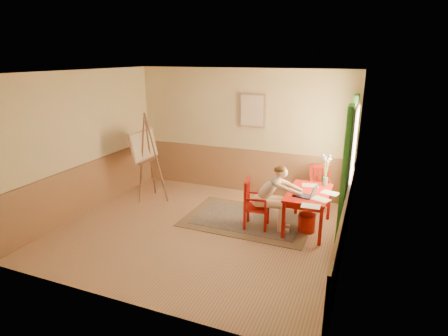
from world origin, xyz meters
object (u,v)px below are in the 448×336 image
at_px(table, 309,196).
at_px(laptop, 306,194).
at_px(figure, 272,195).
at_px(chair_left, 254,204).
at_px(chair_back, 320,188).
at_px(easel, 145,149).

xyz_separation_m(table, laptop, (-0.00, -0.27, 0.14)).
height_order(table, figure, figure).
xyz_separation_m(chair_left, chair_back, (0.98, 1.32, -0.00)).
bearing_deg(chair_back, chair_left, -126.55).
height_order(chair_back, figure, figure).
distance_m(chair_left, easel, 2.77).
xyz_separation_m(chair_back, laptop, (-0.06, -1.28, 0.31)).
bearing_deg(easel, chair_left, -11.19).
relative_size(figure, laptop, 2.93).
height_order(table, chair_back, chair_back).
bearing_deg(chair_back, easel, -167.46).
xyz_separation_m(table, chair_back, (0.06, 1.01, -0.17)).
xyz_separation_m(chair_left, laptop, (0.92, 0.05, 0.31)).
bearing_deg(table, figure, -156.23).
xyz_separation_m(figure, laptop, (0.61, 0.00, 0.09)).
height_order(chair_back, laptop, laptop).
distance_m(figure, laptop, 0.61).
height_order(table, easel, easel).
relative_size(table, easel, 0.63).
relative_size(chair_left, chair_back, 1.00).
height_order(table, chair_left, chair_left).
bearing_deg(laptop, chair_back, 87.09).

